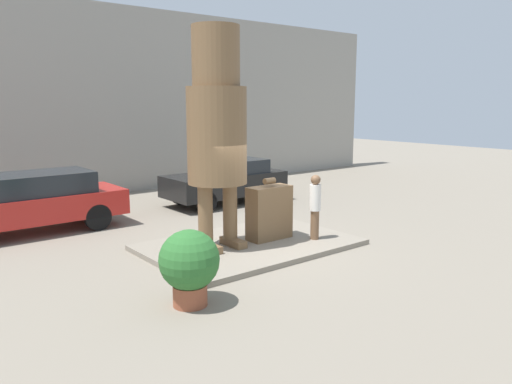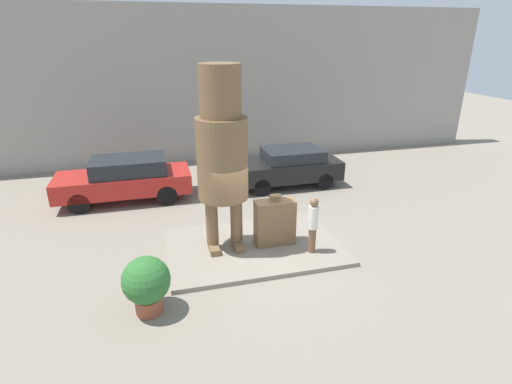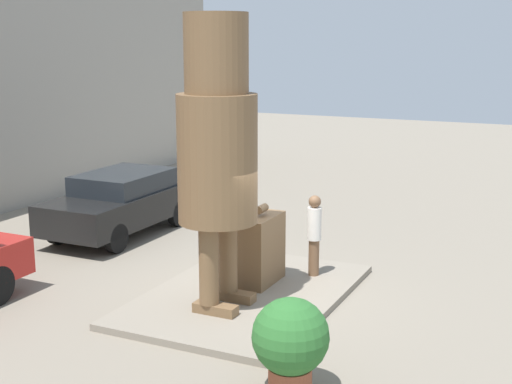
{
  "view_description": "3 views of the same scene",
  "coord_description": "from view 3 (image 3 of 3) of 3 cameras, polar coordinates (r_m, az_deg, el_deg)",
  "views": [
    {
      "loc": [
        -7.07,
        -9.04,
        3.41
      ],
      "look_at": [
        -0.05,
        -0.3,
        1.39
      ],
      "focal_mm": 35.0,
      "sensor_mm": 36.0,
      "label": 1
    },
    {
      "loc": [
        -2.5,
        -9.61,
        5.64
      ],
      "look_at": [
        -0.03,
        -0.28,
        1.83
      ],
      "focal_mm": 28.0,
      "sensor_mm": 36.0,
      "label": 2
    },
    {
      "loc": [
        -10.98,
        -5.41,
        4.62
      ],
      "look_at": [
        -0.13,
        -0.25,
        2.02
      ],
      "focal_mm": 50.0,
      "sensor_mm": 36.0,
      "label": 3
    }
  ],
  "objects": [
    {
      "name": "ground_plane",
      "position": [
        13.09,
        -0.76,
        -8.48
      ],
      "size": [
        60.0,
        60.0,
        0.0
      ],
      "primitive_type": "plane",
      "color": "gray"
    },
    {
      "name": "giant_suitcase",
      "position": [
        13.32,
        0.46,
        -4.59
      ],
      "size": [
        1.1,
        0.5,
        1.5
      ],
      "color": "brown",
      "rests_on": "pedestal"
    },
    {
      "name": "statue_figure",
      "position": [
        11.69,
        -3.12,
        4.16
      ],
      "size": [
        1.33,
        1.33,
        4.91
      ],
      "color": "brown",
      "rests_on": "pedestal"
    },
    {
      "name": "tourist",
      "position": [
        13.73,
        4.68,
        -3.19
      ],
      "size": [
        0.27,
        0.27,
        1.58
      ],
      "color": "brown",
      "rests_on": "pedestal"
    },
    {
      "name": "parked_car_black",
      "position": [
        17.33,
        -10.79,
        -0.75
      ],
      "size": [
        4.11,
        1.83,
        1.49
      ],
      "rotation": [
        0.0,
        0.0,
        3.14
      ],
      "color": "black",
      "rests_on": "ground_plane"
    },
    {
      "name": "planter_pot",
      "position": [
        9.55,
        2.78,
        -11.8
      ],
      "size": [
        1.03,
        1.03,
        1.32
      ],
      "color": "brown",
      "rests_on": "ground_plane"
    },
    {
      "name": "pedestal",
      "position": [
        13.06,
        -0.76,
        -8.24
      ],
      "size": [
        4.85,
        3.25,
        0.12
      ],
      "color": "gray",
      "rests_on": "ground_plane"
    }
  ]
}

